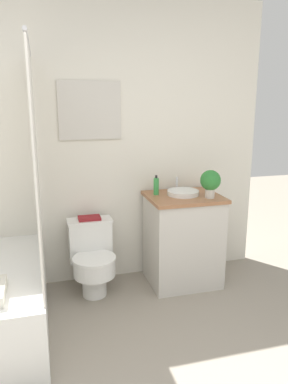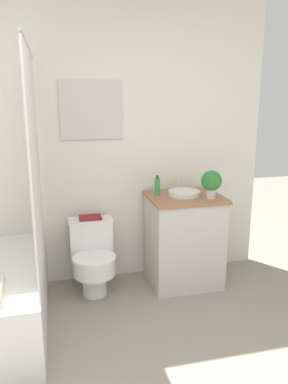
{
  "view_description": "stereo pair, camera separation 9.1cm",
  "coord_description": "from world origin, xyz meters",
  "px_view_note": "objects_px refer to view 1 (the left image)",
  "views": [
    {
      "loc": [
        -0.44,
        -1.05,
        1.64
      ],
      "look_at": [
        0.34,
        1.76,
        0.92
      ],
      "focal_mm": 35.0,
      "sensor_mm": 36.0,
      "label": 1
    },
    {
      "loc": [
        -0.35,
        -1.07,
        1.64
      ],
      "look_at": [
        0.34,
        1.76,
        0.92
      ],
      "focal_mm": 35.0,
      "sensor_mm": 36.0,
      "label": 2
    }
  ],
  "objects_px": {
    "sink": "(183,193)",
    "soap_bottle": "(156,186)",
    "book_on_tank": "(89,218)",
    "potted_plant": "(210,181)",
    "toilet": "(92,256)"
  },
  "relations": [
    {
      "from": "soap_bottle",
      "to": "potted_plant",
      "type": "height_order",
      "value": "potted_plant"
    },
    {
      "from": "soap_bottle",
      "to": "potted_plant",
      "type": "distance_m",
      "value": 0.47
    },
    {
      "from": "sink",
      "to": "soap_bottle",
      "type": "xyz_separation_m",
      "value": [
        -0.23,
        0.07,
        0.06
      ]
    },
    {
      "from": "sink",
      "to": "book_on_tank",
      "type": "relative_size",
      "value": 1.65
    },
    {
      "from": "sink",
      "to": "soap_bottle",
      "type": "relative_size",
      "value": 1.81
    },
    {
      "from": "sink",
      "to": "book_on_tank",
      "type": "distance_m",
      "value": 0.85
    },
    {
      "from": "sink",
      "to": "book_on_tank",
      "type": "xyz_separation_m",
      "value": [
        -0.82,
        0.12,
        -0.2
      ]
    },
    {
      "from": "soap_bottle",
      "to": "sink",
      "type": "bearing_deg",
      "value": -17.3
    },
    {
      "from": "toilet",
      "to": "potted_plant",
      "type": "xyz_separation_m",
      "value": [
        1.0,
        -0.17,
        0.64
      ]
    },
    {
      "from": "toilet",
      "to": "sink",
      "type": "relative_size",
      "value": 1.98
    },
    {
      "from": "sink",
      "to": "potted_plant",
      "type": "relative_size",
      "value": 1.31
    },
    {
      "from": "toilet",
      "to": "soap_bottle",
      "type": "relative_size",
      "value": 3.59
    },
    {
      "from": "potted_plant",
      "to": "book_on_tank",
      "type": "relative_size",
      "value": 1.26
    },
    {
      "from": "toilet",
      "to": "book_on_tank",
      "type": "height_order",
      "value": "book_on_tank"
    },
    {
      "from": "toilet",
      "to": "sink",
      "type": "height_order",
      "value": "sink"
    }
  ]
}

